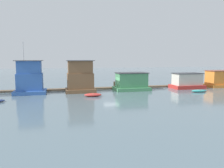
{
  "coord_description": "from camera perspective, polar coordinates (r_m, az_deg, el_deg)",
  "views": [
    {
      "loc": [
        -9.06,
        -37.96,
        5.84
      ],
      "look_at": [
        0.0,
        -1.0,
        1.4
      ],
      "focal_mm": 35.0,
      "sensor_mm": 36.0,
      "label": 1
    }
  ],
  "objects": [
    {
      "name": "ground_plane",
      "position": [
        39.46,
        -0.35,
        -1.86
      ],
      "size": [
        200.0,
        200.0,
        0.0
      ],
      "primitive_type": "plane",
      "color": "slate"
    },
    {
      "name": "dock_walkway",
      "position": [
        42.47,
        -1.33,
        -1.05
      ],
      "size": [
        59.6,
        1.42,
        0.3
      ],
      "primitive_type": "cube",
      "color": "brown",
      "rests_on": "ground_plane"
    },
    {
      "name": "houseboat_blue",
      "position": [
        38.74,
        -20.67,
        1.29
      ],
      "size": [
        5.11,
        4.06,
        8.6
      ],
      "color": "#3866B7",
      "rests_on": "ground_plane"
    },
    {
      "name": "houseboat_brown",
      "position": [
        38.48,
        -8.32,
        1.73
      ],
      "size": [
        5.12,
        3.96,
        5.58
      ],
      "color": "brown",
      "rests_on": "ground_plane"
    },
    {
      "name": "houseboat_green",
      "position": [
        40.54,
        5.11,
        0.52
      ],
      "size": [
        6.42,
        4.1,
        3.29
      ],
      "color": "#4C9360",
      "rests_on": "ground_plane"
    },
    {
      "name": "houseboat_red",
      "position": [
        45.71,
        19.01,
        0.7
      ],
      "size": [
        6.19,
        3.76,
        3.02
      ],
      "color": "red",
      "rests_on": "ground_plane"
    },
    {
      "name": "houseboat_orange",
      "position": [
        50.75,
        26.54,
        1.22
      ],
      "size": [
        6.21,
        3.55,
        3.43
      ],
      "color": "orange",
      "rests_on": "ground_plane"
    },
    {
      "name": "dinghy_red",
      "position": [
        33.96,
        -5.0,
        -2.83
      ],
      "size": [
        2.82,
        1.55,
        0.51
      ],
      "color": "red",
      "rests_on": "ground_plane"
    },
    {
      "name": "dinghy_teal",
      "position": [
        41.23,
        21.79,
        -1.67
      ],
      "size": [
        2.87,
        1.25,
        0.42
      ],
      "color": "teal",
      "rests_on": "ground_plane"
    },
    {
      "name": "mooring_post_centre",
      "position": [
        40.49,
        -10.74,
        -0.33
      ],
      "size": [
        0.25,
        0.25,
        2.0
      ],
      "primitive_type": "cylinder",
      "color": "#846B4C",
      "rests_on": "ground_plane"
    },
    {
      "name": "mooring_post_far_left",
      "position": [
        41.76,
        0.6,
        -0.36
      ],
      "size": [
        0.31,
        0.31,
        1.48
      ],
      "primitive_type": "cylinder",
      "color": "brown",
      "rests_on": "ground_plane"
    },
    {
      "name": "mooring_post_far_right",
      "position": [
        40.66,
        -7.79,
        -0.31
      ],
      "size": [
        0.32,
        0.32,
        1.9
      ],
      "primitive_type": "cylinder",
      "color": "#846B4C",
      "rests_on": "ground_plane"
    }
  ]
}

